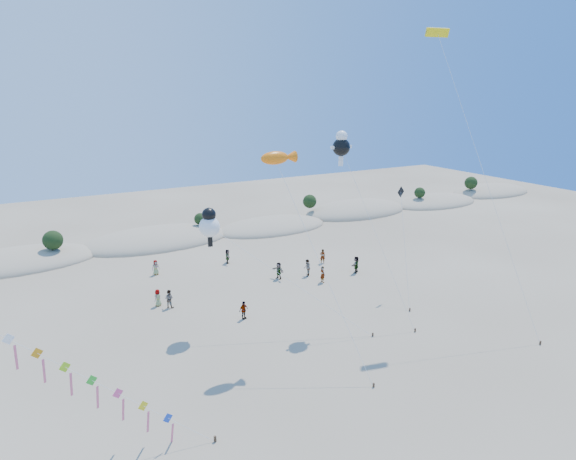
% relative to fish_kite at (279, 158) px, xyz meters
% --- Properties ---
extents(dune_ridge, '(145.30, 11.49, 5.57)m').
position_rel_fish_kite_xyz_m(dune_ridge, '(-1.09, 29.92, -13.95)').
color(dune_ridge, gray).
rests_on(dune_ridge, ground).
extents(fish_kite, '(3.74, 9.34, 14.59)m').
position_rel_fish_kite_xyz_m(fish_kite, '(0.00, 0.00, 0.00)').
color(fish_kite, '#3F2D1E').
rests_on(fish_kite, ground).
extents(cartoon_kite_low, '(11.10, 9.01, 9.92)m').
position_rel_fish_kite_xyz_m(cartoon_kite_low, '(-3.66, 4.79, -5.50)').
color(cartoon_kite_low, '#3F2D1E').
rests_on(cartoon_kite_low, ground).
extents(cartoon_kite_high, '(4.14, 7.43, 15.61)m').
position_rel_fish_kite_xyz_m(cartoon_kite_high, '(6.92, 2.26, 0.34)').
color(cartoon_kite_high, '#3F2D1E').
rests_on(cartoon_kite_high, ground).
extents(parafoil_kite, '(3.83, 10.98, 23.46)m').
position_rel_fish_kite_xyz_m(parafoil_kite, '(14.28, -0.33, 8.33)').
color(parafoil_kite, '#3F2D1E').
rests_on(parafoil_kite, ground).
extents(dark_kite, '(3.12, 5.15, 10.11)m').
position_rel_fish_kite_xyz_m(dark_kite, '(14.21, 2.49, -6.71)').
color(dark_kite, '#3F2D1E').
rests_on(dark_kite, ground).
extents(beachgoers, '(21.92, 14.75, 1.81)m').
position_rel_fish_kite_xyz_m(beachgoers, '(4.36, 11.27, -13.22)').
color(beachgoers, slate).
rests_on(beachgoers, ground).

